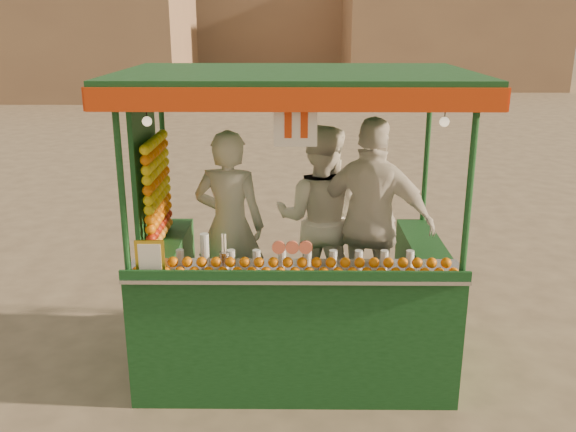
{
  "coord_description": "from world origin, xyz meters",
  "views": [
    {
      "loc": [
        0.21,
        -4.95,
        2.86
      ],
      "look_at": [
        0.16,
        -0.03,
        1.31
      ],
      "focal_mm": 38.88,
      "sensor_mm": 36.0,
      "label": 1
    }
  ],
  "objects_px": {
    "juice_cart": "(286,279)",
    "vendor_middle": "(320,218)",
    "vendor_right": "(372,223)",
    "vendor_left": "(230,226)"
  },
  "relations": [
    {
      "from": "juice_cart",
      "to": "vendor_middle",
      "type": "xyz_separation_m",
      "value": [
        0.3,
        0.61,
        0.34
      ]
    },
    {
      "from": "vendor_right",
      "to": "vendor_middle",
      "type": "bearing_deg",
      "value": -14.79
    },
    {
      "from": "juice_cart",
      "to": "vendor_right",
      "type": "xyz_separation_m",
      "value": [
        0.73,
        0.3,
        0.4
      ]
    },
    {
      "from": "vendor_middle",
      "to": "vendor_left",
      "type": "bearing_deg",
      "value": 25.45
    },
    {
      "from": "juice_cart",
      "to": "vendor_right",
      "type": "bearing_deg",
      "value": 22.4
    },
    {
      "from": "vendor_left",
      "to": "vendor_middle",
      "type": "height_order",
      "value": "vendor_middle"
    },
    {
      "from": "vendor_left",
      "to": "vendor_right",
      "type": "distance_m",
      "value": 1.24
    },
    {
      "from": "vendor_left",
      "to": "vendor_middle",
      "type": "xyz_separation_m",
      "value": [
        0.8,
        0.2,
        0.0
      ]
    },
    {
      "from": "vendor_left",
      "to": "juice_cart",
      "type": "bearing_deg",
      "value": 151.11
    },
    {
      "from": "juice_cart",
      "to": "vendor_right",
      "type": "height_order",
      "value": "juice_cart"
    }
  ]
}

